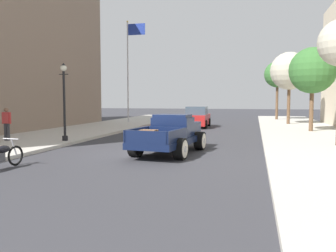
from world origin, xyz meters
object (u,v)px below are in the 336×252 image
(car_background_red, at_px, (197,118))
(street_tree_third, at_px, (289,71))
(hotrod_truck_navy, at_px, (172,134))
(pedestrian_sidewalk_left, at_px, (7,122))
(street_lamp_near, at_px, (64,96))
(street_tree_farthest, at_px, (278,75))
(flagpole, at_px, (130,60))
(street_tree_second, at_px, (313,71))

(car_background_red, height_order, street_tree_third, street_tree_third)
(hotrod_truck_navy, distance_m, pedestrian_sidewalk_left, 8.74)
(street_lamp_near, distance_m, street_tree_farthest, 25.16)
(flagpole, relative_size, street_tree_farthest, 1.53)
(street_tree_third, distance_m, street_tree_farthest, 6.88)
(hotrod_truck_navy, height_order, car_background_red, car_background_red)
(car_background_red, relative_size, street_tree_third, 0.72)
(hotrod_truck_navy, bearing_deg, street_tree_farthest, 76.94)
(pedestrian_sidewalk_left, xyz_separation_m, street_tree_second, (15.59, 9.34, 2.97))
(pedestrian_sidewalk_left, height_order, street_tree_second, street_tree_second)
(street_tree_farthest, bearing_deg, street_tree_third, -85.41)
(pedestrian_sidewalk_left, xyz_separation_m, street_lamp_near, (2.84, 0.65, 1.30))
(street_tree_third, height_order, street_tree_farthest, street_tree_third)
(street_tree_second, bearing_deg, street_lamp_near, -145.73)
(hotrod_truck_navy, distance_m, street_lamp_near, 6.26)
(street_lamp_near, height_order, street_tree_second, street_tree_second)
(flagpole, xyz_separation_m, street_tree_second, (14.65, -6.07, -1.72))
(car_background_red, height_order, street_tree_second, street_tree_second)
(pedestrian_sidewalk_left, bearing_deg, street_lamp_near, 12.95)
(street_lamp_near, height_order, street_tree_third, street_tree_third)
(hotrod_truck_navy, relative_size, pedestrian_sidewalk_left, 3.07)
(car_background_red, height_order, pedestrian_sidewalk_left, pedestrian_sidewalk_left)
(street_lamp_near, height_order, flagpole, flagpole)
(hotrod_truck_navy, xyz_separation_m, car_background_red, (-1.13, 13.46, 0.01))
(flagpole, bearing_deg, car_background_red, -22.98)
(car_background_red, relative_size, flagpole, 0.47)
(flagpole, relative_size, street_tree_second, 1.69)
(hotrod_truck_navy, bearing_deg, car_background_red, 94.81)
(hotrod_truck_navy, bearing_deg, street_tree_third, 70.31)
(pedestrian_sidewalk_left, bearing_deg, street_tree_farthest, 58.24)
(pedestrian_sidewalk_left, bearing_deg, flagpole, 86.54)
(pedestrian_sidewalk_left, height_order, street_tree_farthest, street_tree_farthest)
(flagpole, height_order, street_tree_farthest, flagpole)
(hotrod_truck_navy, height_order, flagpole, flagpole)
(flagpole, distance_m, street_tree_third, 13.91)
(hotrod_truck_navy, xyz_separation_m, street_lamp_near, (-5.85, 1.52, 1.63))
(street_lamp_near, relative_size, street_tree_third, 0.64)
(flagpole, distance_m, street_tree_farthest, 15.33)
(car_background_red, distance_m, flagpole, 8.77)
(hotrod_truck_navy, relative_size, street_lamp_near, 1.32)
(street_lamp_near, height_order, street_tree_farthest, street_tree_farthest)
(pedestrian_sidewalk_left, height_order, street_lamp_near, street_lamp_near)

